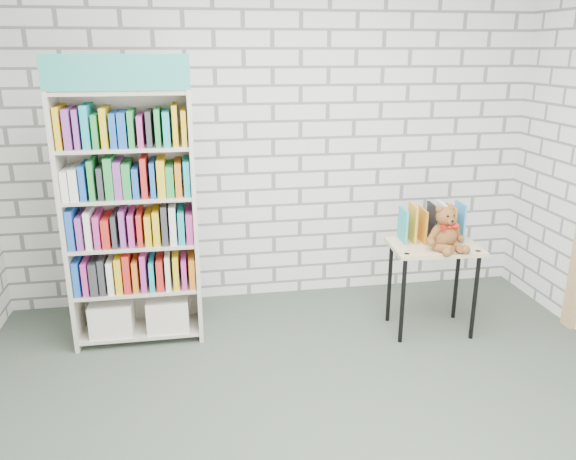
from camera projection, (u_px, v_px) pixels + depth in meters
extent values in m
plane|color=#3E493D|center=(325.00, 432.00, 3.25)|extent=(4.50, 4.50, 0.00)
cube|color=silver|center=(273.00, 139.00, 4.70)|extent=(4.50, 0.02, 2.80)
cube|color=beige|center=(67.00, 224.00, 3.98)|extent=(0.03, 0.36, 1.86)
cube|color=beige|center=(195.00, 218.00, 4.12)|extent=(0.03, 0.36, 1.86)
cube|color=beige|center=(134.00, 215.00, 4.21)|extent=(0.93, 0.02, 1.86)
cube|color=teal|center=(116.00, 72.00, 3.57)|extent=(0.93, 0.02, 0.23)
cube|color=beige|center=(142.00, 329.00, 4.32)|extent=(0.87, 0.34, 0.03)
cube|color=beige|center=(138.00, 287.00, 4.21)|extent=(0.87, 0.34, 0.03)
cube|color=beige|center=(134.00, 243.00, 4.10)|extent=(0.87, 0.34, 0.03)
cube|color=beige|center=(130.00, 196.00, 4.00)|extent=(0.87, 0.34, 0.03)
cube|color=beige|center=(126.00, 147.00, 3.89)|extent=(0.87, 0.34, 0.03)
cube|color=beige|center=(121.00, 92.00, 3.77)|extent=(0.87, 0.34, 0.03)
cube|color=silver|center=(112.00, 315.00, 4.24)|extent=(0.31, 0.30, 0.25)
cube|color=silver|center=(168.00, 311.00, 4.31)|extent=(0.31, 0.30, 0.25)
cube|color=orange|center=(137.00, 271.00, 4.16)|extent=(0.87, 0.30, 0.25)
cube|color=#BF338C|center=(133.00, 225.00, 4.05)|extent=(0.87, 0.30, 0.25)
cube|color=#19A5B2|center=(128.00, 178.00, 3.94)|extent=(0.87, 0.30, 0.25)
cube|color=white|center=(124.00, 128.00, 3.84)|extent=(0.87, 0.30, 0.25)
cube|color=tan|center=(434.00, 247.00, 4.24)|extent=(0.69, 0.50, 0.03)
cylinder|color=black|center=(403.00, 301.00, 4.16)|extent=(0.03, 0.03, 0.68)
cylinder|color=black|center=(390.00, 282.00, 4.49)|extent=(0.03, 0.03, 0.68)
cylinder|color=black|center=(475.00, 298.00, 4.21)|extent=(0.03, 0.03, 0.68)
cylinder|color=black|center=(457.00, 279.00, 4.54)|extent=(0.03, 0.03, 0.68)
cylinder|color=black|center=(407.00, 254.00, 4.05)|extent=(0.04, 0.04, 0.01)
cylinder|color=black|center=(478.00, 251.00, 4.11)|extent=(0.04, 0.04, 0.01)
cube|color=#29A4B2|center=(403.00, 224.00, 4.27)|extent=(0.03, 0.20, 0.27)
cube|color=gold|center=(412.00, 224.00, 4.28)|extent=(0.03, 0.20, 0.27)
cube|color=orange|center=(422.00, 224.00, 4.29)|extent=(0.03, 0.20, 0.27)
cube|color=black|center=(431.00, 223.00, 4.30)|extent=(0.03, 0.20, 0.27)
cube|color=white|center=(441.00, 223.00, 4.30)|extent=(0.03, 0.20, 0.27)
cube|color=orange|center=(450.00, 223.00, 4.31)|extent=(0.03, 0.20, 0.27)
cube|color=#358AC8|center=(459.00, 222.00, 4.32)|extent=(0.03, 0.20, 0.27)
ellipsoid|color=brown|center=(444.00, 236.00, 4.13)|extent=(0.20, 0.17, 0.20)
sphere|color=brown|center=(446.00, 216.00, 4.08)|extent=(0.14, 0.14, 0.14)
sphere|color=brown|center=(439.00, 209.00, 4.06)|extent=(0.05, 0.05, 0.05)
sphere|color=brown|center=(451.00, 208.00, 4.09)|extent=(0.05, 0.05, 0.05)
sphere|color=brown|center=(450.00, 221.00, 4.04)|extent=(0.06, 0.06, 0.06)
sphere|color=black|center=(448.00, 216.00, 4.02)|extent=(0.02, 0.02, 0.02)
sphere|color=black|center=(453.00, 216.00, 4.03)|extent=(0.02, 0.02, 0.02)
sphere|color=black|center=(452.00, 221.00, 4.01)|extent=(0.02, 0.02, 0.02)
cylinder|color=brown|center=(434.00, 234.00, 4.08)|extent=(0.10, 0.08, 0.14)
cylinder|color=brown|center=(457.00, 231.00, 4.14)|extent=(0.10, 0.09, 0.14)
sphere|color=brown|center=(431.00, 243.00, 4.07)|extent=(0.06, 0.06, 0.06)
sphere|color=brown|center=(460.00, 239.00, 4.15)|extent=(0.06, 0.06, 0.06)
cylinder|color=brown|center=(444.00, 249.00, 4.05)|extent=(0.12, 0.16, 0.08)
cylinder|color=brown|center=(457.00, 247.00, 4.08)|extent=(0.08, 0.15, 0.08)
sphere|color=brown|center=(447.00, 252.00, 3.98)|extent=(0.07, 0.07, 0.07)
sphere|color=brown|center=(466.00, 250.00, 4.03)|extent=(0.07, 0.07, 0.07)
cone|color=#BB140B|center=(445.00, 227.00, 4.04)|extent=(0.06, 0.06, 0.05)
cone|color=#BB140B|center=(453.00, 227.00, 4.07)|extent=(0.06, 0.06, 0.05)
sphere|color=#BB140B|center=(449.00, 227.00, 4.05)|extent=(0.03, 0.03, 0.03)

